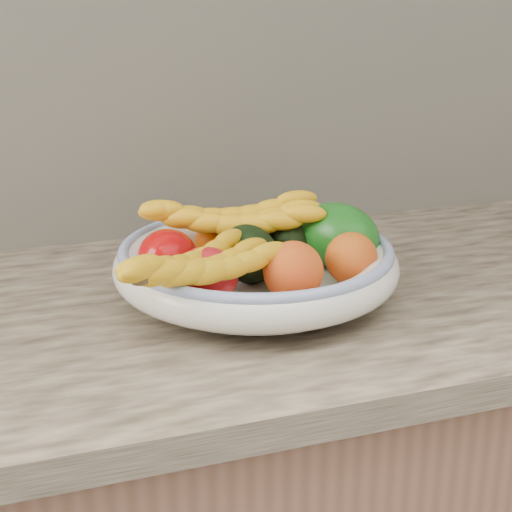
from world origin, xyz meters
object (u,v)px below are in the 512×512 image
object	(u,v)px
banana_bunch_back	(232,224)
banana_bunch_front	(199,271)
green_mango	(337,235)
fruit_bowl	(256,264)

from	to	relation	value
banana_bunch_back	banana_bunch_front	xyz separation A→B (m)	(-0.09, -0.16, -0.01)
green_mango	banana_bunch_front	size ratio (longest dim) A/B	0.52
green_mango	banana_bunch_front	xyz separation A→B (m)	(-0.23, -0.09, 0.01)
fruit_bowl	banana_bunch_back	xyz separation A→B (m)	(-0.01, 0.07, 0.04)
banana_bunch_back	banana_bunch_front	bearing A→B (deg)	-105.91
fruit_bowl	banana_bunch_back	distance (m)	0.08
banana_bunch_back	fruit_bowl	bearing A→B (deg)	-63.83
fruit_bowl	banana_bunch_front	xyz separation A→B (m)	(-0.10, -0.09, 0.03)
green_mango	banana_bunch_back	distance (m)	0.15
fruit_bowl	banana_bunch_front	size ratio (longest dim) A/B	1.55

